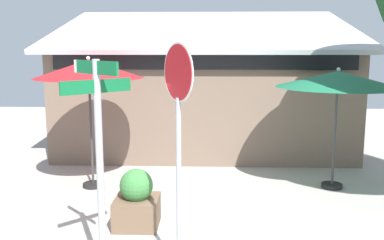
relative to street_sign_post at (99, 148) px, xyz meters
The scene contains 7 objects.
ground_plane 2.70m from the street_sign_post, 62.19° to the left, with size 28.00×28.00×0.10m, color #ADA8A0.
cafe_building 7.74m from the street_sign_post, 80.94° to the left, with size 8.37×5.16×4.14m.
street_sign_post is the anchor object (origin of this frame).
stop_sign 1.06m from the street_sign_post, 20.72° to the left, with size 0.41×0.64×3.03m.
patio_umbrella_crimson_left 3.97m from the street_sign_post, 106.89° to the left, with size 2.25×2.25×2.78m.
patio_umbrella_forest_green_center 5.58m from the street_sign_post, 44.21° to the left, with size 2.53×2.53×2.55m.
sidewalk_planter 2.20m from the street_sign_post, 85.35° to the left, with size 0.73×0.73×0.98m.
Camera 1 is at (0.38, -6.77, 2.97)m, focal length 40.05 mm.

